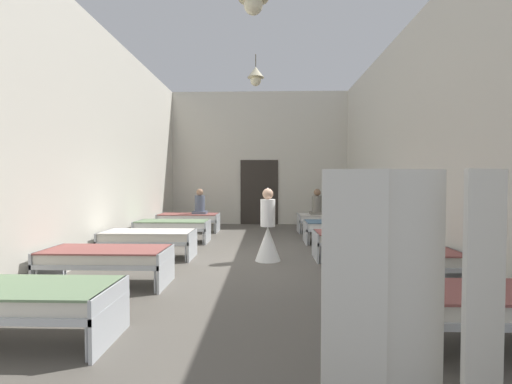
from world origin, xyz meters
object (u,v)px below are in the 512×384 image
at_px(bed_left_row_1, 107,257).
at_px(bed_right_row_4, 328,218).
at_px(bed_right_row_2, 361,238).
at_px(bed_left_row_3, 173,226).
at_px(bed_left_row_0, 20,299).
at_px(bed_right_row_1, 395,259).
at_px(bed_right_row_0, 468,304).
at_px(nurse_near_aisle, 268,235).
at_px(privacy_screen, 417,298).
at_px(bed_left_row_2, 148,237).
at_px(bed_right_row_3, 341,226).
at_px(bed_left_row_4, 189,218).
at_px(patient_seated_primary, 200,204).
at_px(patient_seated_secondary, 317,205).

bearing_deg(bed_left_row_1, bed_right_row_4, 52.20).
relative_size(bed_right_row_2, bed_left_row_3, 1.00).
height_order(bed_left_row_0, bed_right_row_1, same).
height_order(bed_right_row_0, nurse_near_aisle, nurse_near_aisle).
bearing_deg(nurse_near_aisle, bed_left_row_0, -150.11).
height_order(bed_left_row_3, privacy_screen, privacy_screen).
height_order(bed_left_row_2, bed_right_row_3, same).
bearing_deg(bed_right_row_4, bed_right_row_3, -90.00).
bearing_deg(privacy_screen, bed_left_row_0, 151.91).
relative_size(bed_left_row_2, bed_left_row_4, 1.00).
bearing_deg(bed_left_row_1, bed_left_row_4, 90.00).
height_order(bed_right_row_0, bed_left_row_4, same).
bearing_deg(bed_left_row_3, patient_seated_primary, 79.75).
bearing_deg(bed_right_row_4, bed_left_row_1, -127.80).
distance_m(bed_right_row_3, privacy_screen, 6.86).
distance_m(bed_right_row_2, patient_seated_secondary, 3.80).
relative_size(bed_left_row_0, bed_left_row_2, 1.00).
xyz_separation_m(bed_right_row_3, privacy_screen, (-0.95, -6.78, 0.41)).
height_order(bed_left_row_0, bed_right_row_0, same).
bearing_deg(patient_seated_primary, bed_left_row_4, -174.08).
relative_size(bed_left_row_0, bed_left_row_1, 1.00).
relative_size(bed_right_row_0, bed_right_row_2, 1.00).
bearing_deg(bed_left_row_2, bed_right_row_3, 23.26).
bearing_deg(nurse_near_aisle, patient_seated_secondary, 42.62).
relative_size(bed_right_row_2, bed_left_row_4, 1.00).
bearing_deg(patient_seated_primary, privacy_screen, -70.30).
distance_m(patient_seated_secondary, privacy_screen, 8.66).
bearing_deg(privacy_screen, patient_seated_secondary, 75.22).
height_order(bed_right_row_2, bed_right_row_4, same).
height_order(bed_left_row_1, patient_seated_primary, patient_seated_primary).
height_order(bed_right_row_0, privacy_screen, privacy_screen).
relative_size(bed_left_row_0, bed_right_row_3, 1.00).
xyz_separation_m(bed_left_row_3, bed_right_row_4, (4.42, 1.90, 0.00)).
distance_m(bed_right_row_3, bed_left_row_4, 4.81).
bearing_deg(bed_right_row_4, bed_right_row_2, -90.00).
distance_m(bed_right_row_1, privacy_screen, 3.15).
distance_m(bed_left_row_3, bed_left_row_4, 1.90).
xyz_separation_m(bed_right_row_1, bed_left_row_4, (-4.42, 5.70, 0.00)).
relative_size(bed_left_row_2, bed_right_row_3, 1.00).
bearing_deg(bed_right_row_1, bed_right_row_0, -90.00).
bearing_deg(bed_right_row_0, bed_left_row_0, 180.00).
distance_m(bed_right_row_3, bed_right_row_4, 1.90).
bearing_deg(bed_right_row_2, bed_left_row_4, 139.32).
distance_m(bed_right_row_1, bed_right_row_3, 3.80).
bearing_deg(bed_right_row_2, bed_right_row_1, -90.00).
relative_size(bed_left_row_1, bed_right_row_2, 1.00).
bearing_deg(bed_left_row_4, bed_right_row_1, -52.20).
bearing_deg(bed_right_row_1, bed_left_row_2, 156.74).
xyz_separation_m(bed_right_row_3, patient_seated_secondary, (-0.35, 1.86, 0.43)).
bearing_deg(nurse_near_aisle, bed_right_row_2, -20.92).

